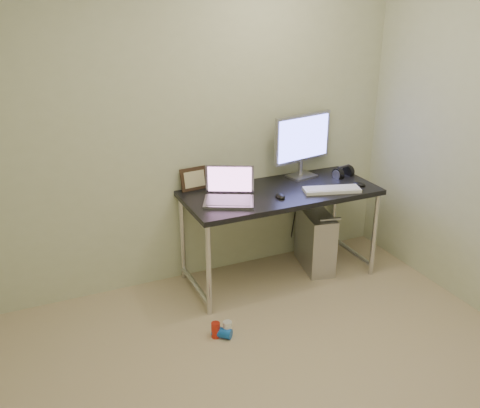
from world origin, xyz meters
name	(u,v)px	position (x,y,z in m)	size (l,w,h in m)	color
wall_back	(184,126)	(0.00, 1.75, 1.25)	(3.50, 0.02, 2.50)	beige
desk	(280,200)	(0.65, 1.42, 0.67)	(1.51, 0.66, 0.75)	black
tower_computer	(315,240)	(1.01, 1.44, 0.25)	(0.30, 0.50, 0.52)	#B4B4B9
cable_a	(295,213)	(0.96, 1.70, 0.40)	(0.01, 0.01, 0.70)	black
cable_b	(305,214)	(1.05, 1.68, 0.38)	(0.01, 0.01, 0.72)	black
can_red	(216,330)	(-0.13, 0.85, 0.06)	(0.06, 0.06, 0.11)	red
can_white	(227,329)	(-0.05, 0.83, 0.06)	(0.06, 0.06, 0.11)	white
can_blue	(222,333)	(-0.09, 0.83, 0.04)	(0.07, 0.07, 0.13)	blue
laptop	(229,193)	(0.21, 1.40, 0.81)	(0.45, 0.42, 0.25)	#A09FA6
monitor	(303,141)	(0.96, 1.64, 1.06)	(0.56, 0.20, 0.52)	#A09FA6
keyboard	(332,190)	(1.00, 1.24, 0.76)	(0.43, 0.14, 0.03)	white
mouse_right	(359,183)	(1.28, 1.27, 0.77)	(0.07, 0.11, 0.04)	black
mouse_left	(280,195)	(0.58, 1.29, 0.77)	(0.07, 0.11, 0.04)	black
headphones	(343,173)	(1.28, 1.50, 0.78)	(0.19, 0.11, 0.11)	black
picture_frame	(194,179)	(0.05, 1.71, 0.84)	(0.22, 0.03, 0.18)	black
webcam	(218,176)	(0.25, 1.72, 0.83)	(0.04, 0.03, 0.11)	silver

